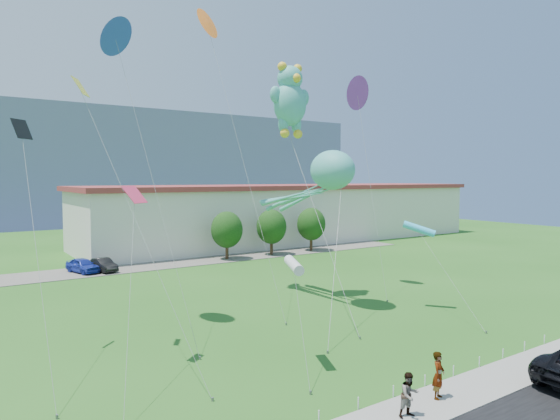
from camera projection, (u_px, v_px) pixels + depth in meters
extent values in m
plane|color=#235919|center=(387.00, 381.00, 22.57)|extent=(160.00, 160.00, 0.00)
cube|color=gray|center=(437.00, 403.00, 20.30)|extent=(80.00, 2.50, 0.10)
cube|color=#59544C|center=(137.00, 267.00, 51.46)|extent=(70.00, 6.00, 0.06)
cube|color=slate|center=(22.00, 164.00, 120.81)|extent=(160.00, 50.00, 25.00)
cube|color=beige|center=(291.00, 215.00, 73.23)|extent=(60.00, 14.00, 7.60)
cube|color=maroon|center=(291.00, 187.00, 72.97)|extent=(61.00, 15.00, 0.60)
cylinder|color=white|center=(319.00, 417.00, 18.68)|extent=(0.05, 0.05, 0.50)
cylinder|color=white|center=(358.00, 403.00, 19.80)|extent=(0.05, 0.05, 0.50)
cylinder|color=white|center=(393.00, 391.00, 20.92)|extent=(0.05, 0.05, 0.50)
cylinder|color=white|center=(425.00, 380.00, 22.04)|extent=(0.05, 0.05, 0.50)
cylinder|color=white|center=(453.00, 370.00, 23.17)|extent=(0.05, 0.05, 0.50)
cylinder|color=white|center=(479.00, 362.00, 24.29)|extent=(0.05, 0.05, 0.50)
cylinder|color=white|center=(503.00, 353.00, 25.41)|extent=(0.05, 0.05, 0.50)
cylinder|color=white|center=(525.00, 346.00, 26.53)|extent=(0.05, 0.05, 0.50)
cylinder|color=white|center=(544.00, 339.00, 27.66)|extent=(0.05, 0.05, 0.50)
cylinder|color=#3F2B19|center=(227.00, 250.00, 56.17)|extent=(0.36, 0.36, 2.20)
ellipsoid|color=#14380F|center=(227.00, 230.00, 56.03)|extent=(3.60, 3.60, 4.14)
cylinder|color=#3F2B19|center=(271.00, 246.00, 59.54)|extent=(0.36, 0.36, 2.20)
ellipsoid|color=#14380F|center=(271.00, 227.00, 59.39)|extent=(3.60, 3.60, 4.14)
cylinder|color=#3F2B19|center=(311.00, 242.00, 62.91)|extent=(0.36, 0.36, 2.20)
ellipsoid|color=#14380F|center=(311.00, 224.00, 62.76)|extent=(3.60, 3.60, 4.14)
imported|color=gray|center=(438.00, 375.00, 20.54)|extent=(0.84, 0.72, 1.95)
imported|color=gray|center=(409.00, 395.00, 18.95)|extent=(0.92, 0.77, 1.72)
imported|color=#1C2E9C|center=(83.00, 265.00, 48.16)|extent=(2.81, 4.46, 1.41)
imported|color=black|center=(103.00, 265.00, 48.79)|extent=(2.04, 4.10, 1.29)
ellipsoid|color=#45AB9D|center=(332.00, 170.00, 34.62)|extent=(2.76, 3.59, 2.76)
sphere|color=white|center=(337.00, 165.00, 33.43)|extent=(0.43, 0.43, 0.43)
sphere|color=white|center=(348.00, 166.00, 33.98)|extent=(0.43, 0.43, 0.43)
cylinder|color=slate|center=(328.00, 352.00, 26.11)|extent=(0.10, 0.10, 0.16)
cylinder|color=gray|center=(336.00, 255.00, 29.98)|extent=(6.12, 5.95, 8.80)
ellipsoid|color=#45AB9D|center=(290.00, 104.00, 37.28)|extent=(2.59, 2.20, 3.24)
sphere|color=#45AB9D|center=(290.00, 79.00, 37.16)|extent=(1.89, 1.89, 1.89)
sphere|color=yellow|center=(282.00, 67.00, 36.71)|extent=(0.70, 0.70, 0.70)
sphere|color=yellow|center=(297.00, 69.00, 37.50)|extent=(0.70, 0.70, 0.70)
sphere|color=yellow|center=(296.00, 78.00, 36.51)|extent=(0.70, 0.70, 0.70)
ellipsoid|color=#45AB9D|center=(275.00, 95.00, 36.51)|extent=(0.90, 0.64, 1.26)
ellipsoid|color=#45AB9D|center=(304.00, 98.00, 37.97)|extent=(0.90, 0.64, 1.26)
ellipsoid|color=#45AB9D|center=(283.00, 124.00, 37.04)|extent=(0.80, 0.70, 1.30)
ellipsoid|color=#45AB9D|center=(296.00, 125.00, 37.71)|extent=(0.80, 0.70, 1.30)
sphere|color=yellow|center=(285.00, 133.00, 36.92)|extent=(0.70, 0.70, 0.70)
sphere|color=yellow|center=(298.00, 134.00, 37.59)|extent=(0.70, 0.70, 0.70)
cylinder|color=slate|center=(360.00, 338.00, 28.43)|extent=(0.10, 0.10, 0.16)
cylinder|color=gray|center=(320.00, 223.00, 32.93)|extent=(2.38, 10.28, 12.17)
cube|color=#EA345B|center=(135.00, 195.00, 24.04)|extent=(1.29, 1.29, 0.86)
cylinder|color=gray|center=(130.00, 297.00, 20.98)|extent=(2.65, 6.31, 8.05)
cone|color=orange|center=(207.00, 23.00, 38.74)|extent=(1.80, 1.33, 1.33)
cylinder|color=slate|center=(286.00, 324.00, 31.15)|extent=(0.10, 0.10, 0.16)
cylinder|color=gray|center=(243.00, 158.00, 34.95)|extent=(0.08, 10.82, 20.91)
cube|color=yellow|center=(81.00, 87.00, 25.54)|extent=(1.29, 1.29, 0.86)
cylinder|color=slate|center=(213.00, 399.00, 20.53)|extent=(0.10, 0.10, 0.16)
cylinder|color=gray|center=(139.00, 227.00, 23.04)|extent=(2.88, 9.10, 13.52)
cone|color=blue|center=(116.00, 36.00, 29.86)|extent=(1.80, 1.33, 1.33)
cylinder|color=slate|center=(200.00, 358.00, 25.23)|extent=(0.10, 0.10, 0.16)
cylinder|color=gray|center=(154.00, 185.00, 27.55)|extent=(1.58, 8.05, 17.31)
cone|color=purple|center=(358.00, 93.00, 41.27)|extent=(1.80, 1.33, 1.33)
cylinder|color=slate|center=(387.00, 301.00, 37.01)|extent=(0.10, 0.10, 0.16)
cylinder|color=gray|center=(372.00, 192.00, 39.15)|extent=(1.73, 5.28, 15.87)
cylinder|color=silver|center=(294.00, 265.00, 24.00)|extent=(0.50, 2.25, 0.87)
cylinder|color=slate|center=(311.00, 393.00, 21.17)|extent=(0.10, 0.10, 0.16)
cylinder|color=gray|center=(302.00, 326.00, 22.59)|extent=(1.28, 2.99, 4.65)
cylinder|color=#35C0F0|center=(419.00, 229.00, 34.68)|extent=(0.50, 2.25, 0.87)
cylinder|color=slate|center=(486.00, 332.00, 29.47)|extent=(0.10, 0.10, 0.16)
cylinder|color=gray|center=(450.00, 277.00, 32.08)|extent=(1.07, 6.06, 5.31)
cube|color=black|center=(22.00, 129.00, 25.54)|extent=(1.29, 1.29, 0.86)
cylinder|color=slate|center=(57.00, 417.00, 19.03)|extent=(0.10, 0.10, 0.16)
cylinder|color=gray|center=(37.00, 253.00, 22.29)|extent=(0.20, 8.69, 11.35)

